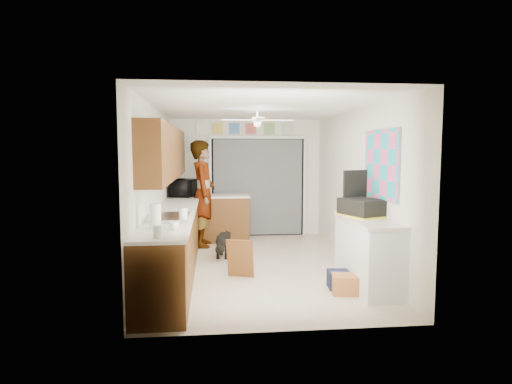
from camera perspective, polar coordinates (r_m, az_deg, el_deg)
name	(u,v)px	position (r m, az deg, el deg)	size (l,w,h in m)	color
floor	(259,266)	(6.94, 0.34, -9.82)	(5.00, 5.00, 0.00)	beige
ceiling	(259,108)	(6.72, 0.35, 11.20)	(5.00, 5.00, 0.00)	white
wall_back	(246,178)	(9.20, -1.32, 1.88)	(3.20, 3.20, 0.00)	white
wall_front	(285,210)	(4.25, 3.95, -2.43)	(3.20, 3.20, 0.00)	white
wall_left	(155,189)	(6.74, -13.32, 0.38)	(5.00, 5.00, 0.00)	white
wall_right	(357,187)	(7.07, 13.35, 0.62)	(5.00, 5.00, 0.00)	white
left_base_cabinets	(176,240)	(6.82, -10.65, -6.30)	(0.60, 4.80, 0.90)	brown
left_countertop	(176,210)	(6.74, -10.64, -2.38)	(0.62, 4.80, 0.04)	white
upper_cabinets	(166,153)	(6.89, -11.88, 5.11)	(0.32, 4.00, 0.80)	brown
sink_basin	(169,218)	(5.75, -11.48, -3.41)	(0.50, 0.76, 0.06)	silver
faucet	(154,211)	(5.76, -13.38, -2.48)	(0.03, 0.03, 0.22)	silver
peninsula_base	(224,219)	(8.76, -4.32, -3.58)	(1.00, 0.60, 0.90)	brown
peninsula_top	(224,196)	(8.70, -4.34, -0.52)	(1.04, 0.64, 0.04)	white
back_opening_recess	(258,187)	(9.21, 0.25, 0.64)	(2.00, 0.06, 2.10)	black
curtain_panel	(258,187)	(9.17, 0.27, 0.62)	(1.90, 0.03, 2.05)	slate
door_trim_left	(210,188)	(9.13, -6.11, 0.56)	(0.06, 0.04, 2.10)	white
door_trim_right	(305,187)	(9.34, 6.50, 0.67)	(0.06, 0.04, 2.10)	white
door_trim_head	(258,137)	(9.15, 0.27, 7.32)	(2.10, 0.04, 0.06)	white
header_frame_0	(218,129)	(9.13, -5.12, 8.43)	(0.22, 0.02, 0.22)	gold
header_frame_1	(234,129)	(9.14, -2.90, 8.44)	(0.22, 0.02, 0.22)	#4575B9
header_frame_2	(251,129)	(9.17, -0.69, 8.44)	(0.22, 0.02, 0.22)	#C15148
header_frame_3	(270,129)	(9.21, 1.81, 8.42)	(0.22, 0.02, 0.22)	#76AC62
header_frame_4	(288,129)	(9.27, 4.29, 8.39)	(0.22, 0.02, 0.22)	beige
route66_sign	(201,128)	(9.14, -7.34, 8.40)	(0.22, 0.02, 0.26)	silver
right_counter_base	(368,254)	(5.99, 14.69, -8.04)	(0.50, 1.40, 0.90)	white
right_counter_top	(368,220)	(5.90, 14.71, -3.60)	(0.54, 1.44, 0.04)	white
abstract_painting	(381,164)	(6.10, 16.34, 3.55)	(0.03, 1.15, 0.95)	#E6549E
ceiling_fan	(257,120)	(6.90, 0.17, 9.55)	(1.14, 1.14, 0.24)	white
microwave	(184,188)	(8.50, -9.56, 0.54)	(0.61, 0.41, 0.34)	black
cup	(174,225)	(5.00, -10.88, -4.38)	(0.11, 0.11, 0.09)	white
jar_a	(183,214)	(5.65, -9.68, -2.88)	(0.11, 0.11, 0.16)	silver
jar_b	(157,232)	(4.52, -13.02, -5.21)	(0.09, 0.09, 0.14)	silver
paper_towel_roll	(155,216)	(5.05, -13.30, -3.20)	(0.13, 0.13, 0.29)	white
suitcase	(362,207)	(6.06, 13.91, -2.01)	(0.42, 0.56, 0.24)	black
suitcase_rim	(361,215)	(6.07, 13.88, -3.03)	(0.44, 0.58, 0.02)	yellow
suitcase_lid	(355,187)	(6.30, 13.07, 0.59)	(0.42, 0.03, 0.50)	black
cardboard_box	(347,284)	(5.75, 12.10, -11.94)	(0.39, 0.29, 0.24)	#A35733
navy_crate	(342,280)	(5.96, 11.41, -11.38)	(0.37, 0.31, 0.23)	#141833
cabinet_door_panel	(240,258)	(6.24, -2.13, -8.83)	(0.38, 0.03, 0.58)	brown
man	(203,194)	(8.24, -7.05, -0.21)	(0.74, 0.49, 2.03)	white
dog	(224,244)	(7.46, -4.33, -6.95)	(0.25, 0.58, 0.45)	black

